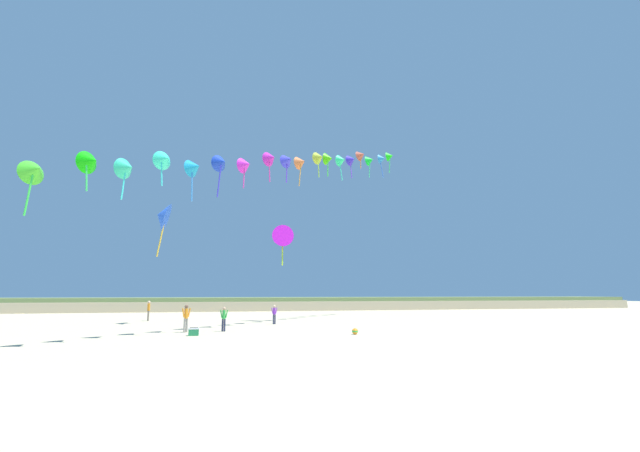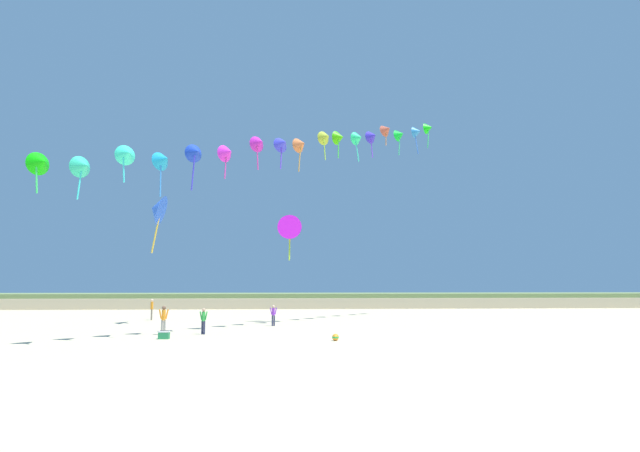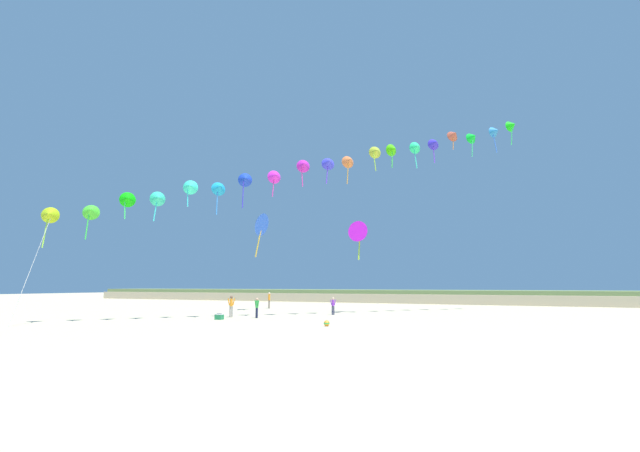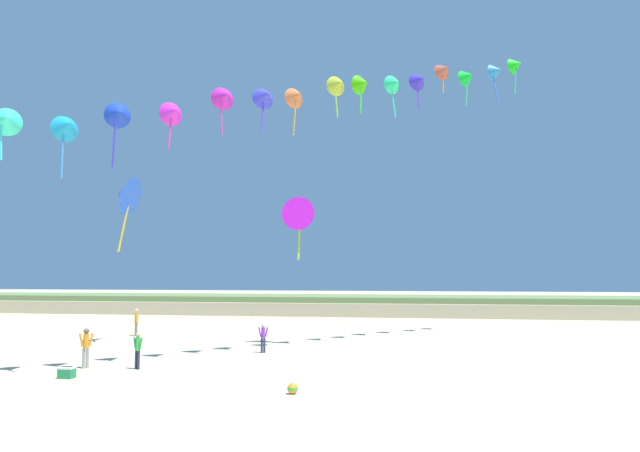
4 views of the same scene
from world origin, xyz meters
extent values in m
plane|color=beige|center=(0.00, 0.00, 0.00)|extent=(240.00, 240.00, 0.00)
cube|color=#BFAE8B|center=(0.00, 42.35, 0.63)|extent=(120.00, 10.48, 1.26)
cube|color=#6B844C|center=(0.00, 42.35, 1.45)|extent=(120.00, 8.91, 0.72)
cylinder|color=gray|center=(-8.34, 7.00, 0.43)|extent=(0.12, 0.12, 0.85)
cylinder|color=gray|center=(-8.46, 6.92, 0.43)|extent=(0.12, 0.12, 0.85)
cylinder|color=orange|center=(-8.40, 6.96, 1.15)|extent=(0.22, 0.22, 0.60)
cylinder|color=orange|center=(-8.23, 7.06, 1.20)|extent=(0.22, 0.18, 0.57)
cylinder|color=orange|center=(-8.57, 6.86, 1.20)|extent=(0.22, 0.18, 0.57)
sphere|color=brown|center=(-8.40, 6.96, 1.58)|extent=(0.23, 0.23, 0.23)
cylinder|color=#726656|center=(-12.44, 19.47, 0.44)|extent=(0.13, 0.13, 0.88)
cylinder|color=#726656|center=(-12.40, 19.32, 0.44)|extent=(0.13, 0.13, 0.88)
cylinder|color=orange|center=(-12.42, 19.39, 1.19)|extent=(0.23, 0.23, 0.62)
cylinder|color=orange|center=(-12.47, 19.59, 1.24)|extent=(0.13, 0.22, 0.59)
cylinder|color=orange|center=(-12.37, 19.20, 1.24)|extent=(0.13, 0.22, 0.59)
sphere|color=beige|center=(-12.42, 19.39, 1.62)|extent=(0.24, 0.24, 0.24)
cylinder|color=#282D4C|center=(-6.03, 7.06, 0.39)|extent=(0.11, 0.11, 0.77)
cylinder|color=#282D4C|center=(-6.16, 7.11, 0.39)|extent=(0.11, 0.11, 0.77)
cylinder|color=green|center=(-6.09, 7.09, 1.05)|extent=(0.20, 0.20, 0.55)
cylinder|color=green|center=(-5.93, 7.03, 1.09)|extent=(0.20, 0.14, 0.52)
cylinder|color=green|center=(-6.26, 7.15, 1.09)|extent=(0.20, 0.14, 0.52)
sphere|color=tan|center=(-6.09, 7.09, 1.43)|extent=(0.21, 0.21, 0.21)
cylinder|color=#282D4C|center=(-2.19, 12.82, 0.37)|extent=(0.11, 0.11, 0.74)
cylinder|color=#282D4C|center=(-2.06, 12.85, 0.37)|extent=(0.11, 0.11, 0.74)
cylinder|color=purple|center=(-2.12, 12.84, 1.01)|extent=(0.20, 0.20, 0.53)
cylinder|color=purple|center=(-2.29, 12.80, 1.05)|extent=(0.19, 0.11, 0.50)
cylinder|color=purple|center=(-1.96, 12.87, 1.05)|extent=(0.19, 0.11, 0.50)
sphere|color=beige|center=(-2.12, 12.84, 1.38)|extent=(0.20, 0.20, 0.20)
cone|color=#47D72D|center=(-14.34, -1.40, 7.60)|extent=(1.39, 1.40, 1.20)
cylinder|color=#39E548|center=(-14.45, -1.50, 6.49)|extent=(0.23, 0.11, 1.79)
cone|color=#10CE0B|center=(-12.62, 0.14, 8.60)|extent=(1.25, 1.31, 1.11)
cylinder|color=#39E55E|center=(-12.73, 0.04, 7.76)|extent=(0.18, 0.09, 1.25)
cone|color=#30D3A1|center=(-11.33, 1.68, 8.83)|extent=(1.25, 1.31, 1.11)
cylinder|color=#39E5DA|center=(-11.43, 1.58, 7.85)|extent=(0.14, 0.24, 1.51)
cone|color=#37F2BF|center=(-9.71, 3.20, 9.88)|extent=(1.31, 1.23, 1.11)
cylinder|color=#39E5E0|center=(-9.82, 3.09, 8.98)|extent=(0.18, 0.10, 1.35)
cone|color=#1BA0D4|center=(-8.16, 4.70, 9.96)|extent=(1.35, 1.39, 1.19)
cylinder|color=#398CE5|center=(-8.27, 4.60, 8.77)|extent=(0.15, 0.20, 1.94)
cone|color=#1B3DC1|center=(-6.59, 5.84, 10.72)|extent=(1.31, 1.24, 1.11)
cylinder|color=#3F39E5|center=(-6.70, 5.74, 9.46)|extent=(0.24, 0.24, 2.08)
cone|color=#EE2BD4|center=(-4.95, 7.63, 11.23)|extent=(1.30, 1.32, 1.13)
cylinder|color=#E539A5|center=(-5.06, 7.53, 10.26)|extent=(0.12, 0.24, 1.50)
cone|color=#D024B8|center=(-3.05, 8.99, 12.28)|extent=(1.34, 1.28, 1.14)
cylinder|color=#E539A4|center=(-3.16, 8.89, 11.25)|extent=(0.17, 0.11, 1.61)
cone|color=#3E41E4|center=(-1.52, 10.59, 12.73)|extent=(1.40, 1.34, 1.19)
cylinder|color=#5F39E5|center=(-1.63, 10.49, 11.69)|extent=(0.14, 0.25, 1.64)
cone|color=orange|center=(-0.21, 11.99, 13.09)|extent=(1.35, 1.34, 1.16)
cylinder|color=gold|center=(-0.32, 11.89, 11.96)|extent=(0.21, 0.10, 1.84)
cone|color=#B1C42F|center=(1.71, 13.58, 14.14)|extent=(1.32, 1.24, 1.12)
cylinder|color=#A5E539|center=(1.61, 13.48, 13.13)|extent=(0.20, 0.24, 1.58)
cone|color=#41CB0A|center=(2.90, 14.95, 14.56)|extent=(1.28, 1.32, 1.13)
cylinder|color=#40E539|center=(2.79, 14.85, 13.60)|extent=(0.11, 0.10, 1.49)
cone|color=#28EC87|center=(4.64, 16.68, 15.08)|extent=(1.31, 1.26, 1.12)
cylinder|color=#39E5B6|center=(4.53, 16.58, 13.94)|extent=(0.29, 0.20, 1.84)
cone|color=#3B2DCE|center=(6.08, 18.01, 15.65)|extent=(1.36, 1.30, 1.17)
cylinder|color=#7239E5|center=(5.97, 17.91, 14.57)|extent=(0.19, 0.18, 1.72)
cone|color=#C8543A|center=(7.66, 19.63, 16.78)|extent=(1.44, 1.42, 1.23)
cylinder|color=orange|center=(7.55, 19.53, 15.92)|extent=(0.12, 0.19, 1.28)
cone|color=#0FDE2F|center=(9.23, 21.28, 16.85)|extent=(1.39, 1.39, 1.20)
cylinder|color=#39E57D|center=(9.12, 21.18, 15.74)|extent=(0.20, 0.11, 1.77)
cone|color=#2B85C9|center=(11.25, 22.78, 17.64)|extent=(1.27, 1.33, 1.13)
cylinder|color=#3972E5|center=(11.14, 22.68, 16.39)|extent=(0.32, 0.25, 2.05)
cone|color=#15EB15|center=(12.80, 24.15, 18.49)|extent=(1.32, 1.36, 1.16)
cylinder|color=#39E562|center=(12.69, 24.05, 17.34)|extent=(0.22, 0.09, 1.86)
cone|color=blue|center=(-11.21, 15.13, 8.67)|extent=(1.39, 2.35, 2.47)
cone|color=gold|center=(-11.21, 15.13, 8.69)|extent=(0.81, 1.29, 1.37)
cylinder|color=gold|center=(-11.21, 15.13, 6.80)|extent=(0.51, 0.49, 3.01)
cone|color=#E71EED|center=(-1.00, 16.59, 7.50)|extent=(1.98, 0.84, 1.98)
cone|color=#B0E52D|center=(-1.00, 16.59, 7.52)|extent=(1.09, 0.50, 1.09)
cylinder|color=#B0E52D|center=(-1.00, 16.59, 6.03)|extent=(0.15, 0.46, 2.36)
cube|color=#23844C|center=(-7.79, 4.70, 0.18)|extent=(0.56, 0.40, 0.36)
cube|color=silver|center=(-7.79, 4.70, 0.39)|extent=(0.58, 0.41, 0.06)
cylinder|color=black|center=(-7.79, 4.70, 0.45)|extent=(0.45, 0.03, 0.03)
sphere|color=orange|center=(1.44, 3.25, 0.18)|extent=(0.36, 0.36, 0.36)
cylinder|color=green|center=(1.44, 3.25, 0.18)|extent=(0.36, 0.36, 0.09)
camera|label=1|loc=(-6.52, -21.44, 2.40)|focal=24.00mm
camera|label=2|loc=(-1.01, -23.38, 2.94)|focal=28.00mm
camera|label=3|loc=(12.15, -21.39, 2.50)|focal=24.00mm
camera|label=4|loc=(5.46, -15.90, 4.03)|focal=32.00mm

